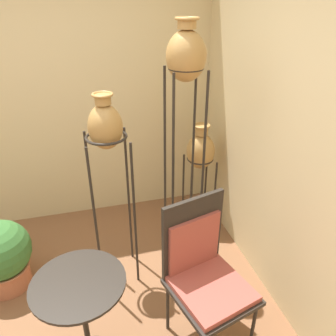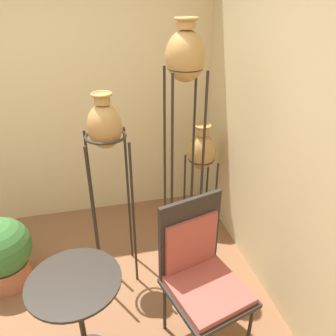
{
  "view_description": "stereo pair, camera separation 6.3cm",
  "coord_description": "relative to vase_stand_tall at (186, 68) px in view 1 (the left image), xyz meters",
  "views": [
    {
      "loc": [
        0.42,
        -1.52,
        2.19
      ],
      "look_at": [
        1.06,
        0.85,
        0.89
      ],
      "focal_mm": 35.0,
      "sensor_mm": 36.0,
      "label": 1
    },
    {
      "loc": [
        0.48,
        -1.54,
        2.19
      ],
      "look_at": [
        1.06,
        0.85,
        0.89
      ],
      "focal_mm": 35.0,
      "sensor_mm": 36.0,
      "label": 2
    }
  ],
  "objects": [
    {
      "name": "wall_back",
      "position": [
        -1.14,
        1.09,
        -0.4
      ],
      "size": [
        7.46,
        0.06,
        2.7
      ],
      "color": "beige",
      "rests_on": "ground_plane"
    },
    {
      "name": "wall_right",
      "position": [
        0.62,
        -0.67,
        -0.4
      ],
      "size": [
        0.06,
        7.46,
        2.7
      ],
      "color": "beige",
      "rests_on": "ground_plane"
    },
    {
      "name": "vase_stand_tall",
      "position": [
        0.0,
        0.0,
        0.0
      ],
      "size": [
        0.28,
        0.28,
        2.07
      ],
      "color": "#28231E",
      "rests_on": "ground_plane"
    },
    {
      "name": "vase_stand_medium",
      "position": [
        -0.58,
        0.02,
        -0.43
      ],
      "size": [
        0.32,
        0.32,
        1.61
      ],
      "color": "#28231E",
      "rests_on": "ground_plane"
    },
    {
      "name": "vase_stand_short",
      "position": [
        0.35,
        0.53,
        -0.92
      ],
      "size": [
        0.28,
        0.28,
        1.12
      ],
      "color": "#28231E",
      "rests_on": "ground_plane"
    },
    {
      "name": "chair",
      "position": [
        -0.07,
        -0.71,
        -1.16
      ],
      "size": [
        0.6,
        0.61,
        1.07
      ],
      "rotation": [
        0.0,
        0.0,
        0.27
      ],
      "color": "#28231E",
      "rests_on": "ground_plane"
    },
    {
      "name": "side_table",
      "position": [
        -0.86,
        -0.74,
        -1.21
      ],
      "size": [
        0.55,
        0.55,
        0.73
      ],
      "color": "#28231E",
      "rests_on": "ground_plane"
    },
    {
      "name": "potted_plant",
      "position": [
        -1.5,
        0.11,
        -1.42
      ],
      "size": [
        0.49,
        0.49,
        0.62
      ],
      "color": "#B26647",
      "rests_on": "ground_plane"
    }
  ]
}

